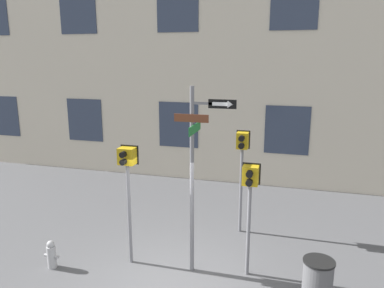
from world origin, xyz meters
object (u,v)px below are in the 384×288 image
at_px(street_sign_pole, 196,167).
at_px(pedestrian_signal_across, 242,154).
at_px(pedestrian_signal_left, 128,172).
at_px(trash_bin, 317,282).
at_px(pedestrian_signal_right, 250,189).
at_px(fire_hydrant, 52,255).

height_order(street_sign_pole, pedestrian_signal_across, street_sign_pole).
bearing_deg(pedestrian_signal_left, trash_bin, -5.92).
height_order(pedestrian_signal_left, pedestrian_signal_right, pedestrian_signal_left).
bearing_deg(trash_bin, pedestrian_signal_right, 155.32).
relative_size(fire_hydrant, trash_bin, 0.71).
relative_size(street_sign_pole, pedestrian_signal_right, 1.64).
xyz_separation_m(street_sign_pole, trash_bin, (2.53, -0.48, -1.95)).
bearing_deg(street_sign_pole, trash_bin, -10.70).
bearing_deg(trash_bin, street_sign_pole, 169.30).
bearing_deg(pedestrian_signal_right, fire_hydrant, -167.83).
bearing_deg(pedestrian_signal_across, pedestrian_signal_left, -134.39).
height_order(fire_hydrant, trash_bin, trash_bin).
relative_size(pedestrian_signal_left, pedestrian_signal_right, 1.11).
bearing_deg(street_sign_pole, pedestrian_signal_right, 8.67).
height_order(street_sign_pole, trash_bin, street_sign_pole).
bearing_deg(street_sign_pole, pedestrian_signal_left, -177.85).
relative_size(pedestrian_signal_left, pedestrian_signal_across, 0.99).
relative_size(pedestrian_signal_right, pedestrian_signal_across, 0.90).
bearing_deg(pedestrian_signal_right, street_sign_pole, -171.33).
bearing_deg(pedestrian_signal_across, trash_bin, -54.75).
height_order(pedestrian_signal_right, pedestrian_signal_across, pedestrian_signal_across).
xyz_separation_m(street_sign_pole, pedestrian_signal_left, (-1.53, -0.06, -0.24)).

